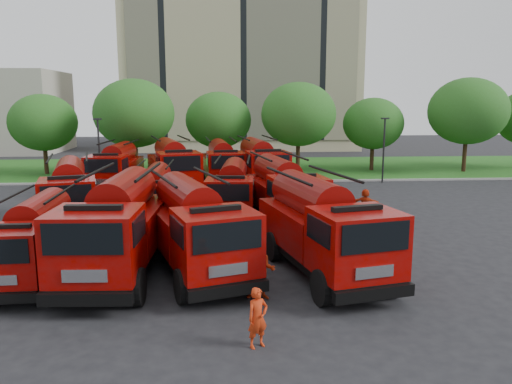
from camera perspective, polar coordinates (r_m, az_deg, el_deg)
ground at (r=22.17m, az=-1.99°, el=-6.46°), size 140.00×140.00×0.00m
lawn at (r=47.64m, az=-3.02°, el=2.74°), size 70.00×16.00×0.12m
curb at (r=39.62m, az=-2.84°, el=1.18°), size 70.00×0.30×0.14m
apartment_building at (r=69.45m, az=-1.69°, el=15.46°), size 30.00×14.18×25.00m
tree_1 at (r=46.83m, az=-23.16°, el=7.31°), size 5.71×5.71×6.98m
tree_2 at (r=43.34m, az=-13.75°, el=8.72°), size 6.72×6.72×8.22m
tree_3 at (r=45.24m, az=-4.31°, el=8.20°), size 5.88×5.88×7.19m
tree_4 at (r=44.22m, az=4.88°, el=8.83°), size 6.55×6.55×8.01m
tree_5 at (r=46.79m, az=13.26°, el=7.61°), size 5.46×5.46×6.68m
tree_6 at (r=48.33m, az=23.05°, el=8.50°), size 6.89×6.89×8.42m
lamp_post_0 at (r=39.68m, az=-17.50°, el=4.84°), size 0.60×0.25×5.11m
lamp_post_1 at (r=40.59m, az=14.41°, el=5.11°), size 0.60×0.25×5.11m
fire_truck_0 at (r=19.84m, az=-24.14°, el=-5.03°), size 2.54×6.49×2.92m
fire_truck_1 at (r=19.15m, az=-15.57°, el=-3.89°), size 3.22×8.12×3.64m
fire_truck_2 at (r=18.86m, az=-6.91°, el=-4.11°), size 4.84×7.98×3.44m
fire_truck_3 at (r=18.79m, az=7.60°, el=-4.05°), size 4.35×8.13×3.52m
fire_truck_4 at (r=27.46m, az=-20.50°, el=-0.19°), size 4.31×7.77×3.36m
fire_truck_5 at (r=26.97m, az=-11.64°, el=-0.37°), size 2.40×6.48×2.94m
fire_truck_6 at (r=27.10m, az=-2.73°, el=0.08°), size 2.94×7.02×3.12m
fire_truck_7 at (r=26.09m, az=3.12°, el=-0.00°), size 3.80×7.83×3.42m
fire_truck_8 at (r=37.14m, az=-15.69°, el=2.70°), size 3.01×7.47×3.34m
fire_truck_9 at (r=35.99m, az=-9.47°, el=2.95°), size 4.64×8.43×3.64m
fire_truck_10 at (r=37.42m, az=-3.88°, el=3.17°), size 3.34×7.72×3.41m
fire_truck_11 at (r=36.35m, az=0.43°, el=3.13°), size 3.78×8.21×3.60m
firefighter_0 at (r=13.87m, az=0.19°, el=-17.25°), size 0.73×0.67×1.64m
firefighter_1 at (r=16.82m, az=0.56°, el=-12.10°), size 1.02×0.66×1.96m
firefighter_2 at (r=16.61m, az=9.07°, el=-12.53°), size 0.85×1.02×1.52m
firefighter_3 at (r=18.81m, az=11.03°, el=-9.80°), size 1.40×1.18×1.92m
firefighter_4 at (r=23.58m, az=-19.46°, el=-6.03°), size 0.91×0.74×1.60m
firefighter_5 at (r=28.68m, az=12.30°, el=-2.78°), size 1.61×1.17×1.59m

